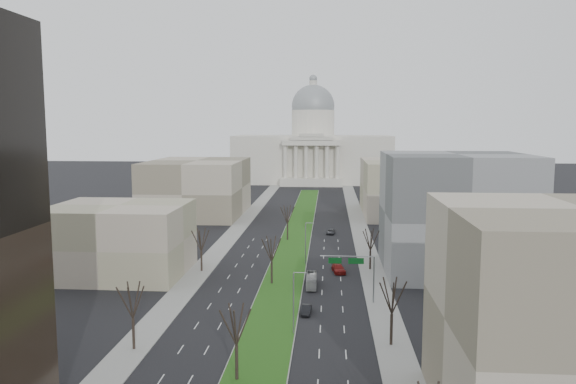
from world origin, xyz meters
The scene contains 23 objects.
ground centered at (0.00, 120.00, 0.00)m, with size 600.00×600.00×0.00m, color black.
median centered at (0.00, 118.99, 0.10)m, with size 8.00×222.03×0.20m.
sidewalk_left centered at (-17.50, 95.00, 0.07)m, with size 5.00×330.00×0.15m, color gray.
sidewalk_right centered at (17.50, 95.00, 0.07)m, with size 5.00×330.00×0.15m, color gray.
capitol centered at (0.00, 269.59, 16.31)m, with size 80.00×46.00×55.00m.
building_beige_left centered at (-33.00, 85.00, 7.00)m, with size 26.00×22.00×14.00m, color tan.
building_grey_right centered at (34.00, 92.00, 12.00)m, with size 28.00×26.00×24.00m, color #5A5D5F.
building_far_left centered at (-35.00, 160.00, 9.00)m, with size 30.00×40.00×18.00m, color gray.
building_far_right centered at (35.00, 165.00, 9.00)m, with size 30.00×40.00×18.00m, color tan.
tree_left_mid centered at (-17.20, 48.00, 7.00)m, with size 5.40×5.40×9.72m.
tree_left_far centered at (-17.20, 88.00, 6.84)m, with size 5.28×5.28×9.50m.
tree_right_mid centered at (17.20, 52.00, 7.16)m, with size 5.52×5.52×9.94m.
tree_right_far centered at (17.20, 92.00, 6.53)m, with size 5.04×5.04×9.07m.
tree_median_a centered at (-2.00, 40.00, 7.00)m, with size 5.40×5.40×9.72m.
tree_median_b centered at (-2.00, 80.00, 7.00)m, with size 5.40×5.40×9.72m.
tree_median_c centered at (-2.00, 120.00, 7.00)m, with size 5.40×5.40×9.72m.
streetlamp_median_b centered at (3.76, 55.00, 4.81)m, with size 1.90×0.20×9.16m.
streetlamp_median_c centered at (3.76, 95.00, 4.81)m, with size 1.90×0.20×9.16m.
mast_arm_signs centered at (13.49, 70.03, 6.11)m, with size 9.12×0.24×8.09m.
car_black centered at (5.20, 63.87, 0.69)m, with size 1.46×4.20×1.38m, color black.
car_red centered at (10.65, 89.36, 0.81)m, with size 2.27×5.59×1.62m, color maroon.
car_grey_far centered at (9.19, 129.40, 0.63)m, with size 2.11×4.57×1.27m, color #424348.
box_van centered at (5.50, 79.07, 1.11)m, with size 1.87×7.97×2.22m, color silver.
Camera 1 is at (8.60, -22.05, 29.94)m, focal length 35.00 mm.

